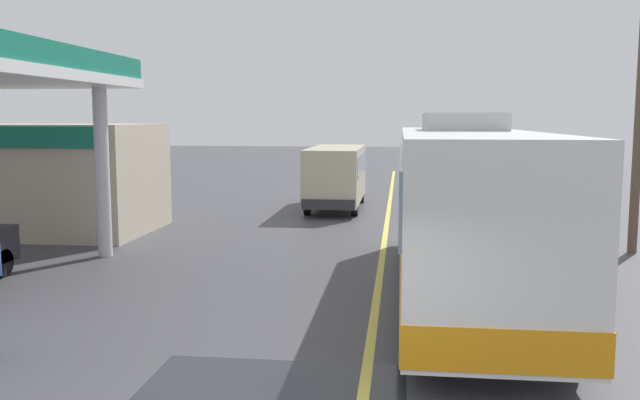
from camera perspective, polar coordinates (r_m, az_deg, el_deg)
The scene contains 6 objects.
ground at distance 26.27m, azimuth 5.87°, elevation -0.89°, with size 120.00×120.00×0.00m, color #424247.
lane_divider_stripe at distance 21.33m, azimuth 5.62°, elevation -2.70°, with size 0.16×50.00×0.01m, color #D8CC4C.
coach_bus_main at distance 13.67m, azimuth 12.21°, elevation -0.98°, with size 2.60×11.04×3.69m.
gas_station_roadside at distance 21.15m, azimuth -25.54°, elevation 3.72°, with size 9.10×11.95×5.10m.
minibus_opposing_lane at distance 26.58m, azimuth 1.40°, elevation 2.42°, with size 2.04×6.13×2.44m.
utility_pole_roadside at distance 19.47m, azimuth 25.65°, elevation 7.65°, with size 1.80×0.24×7.71m.
Camera 1 is at (0.43, -6.03, 3.57)m, focal length 37.53 mm.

